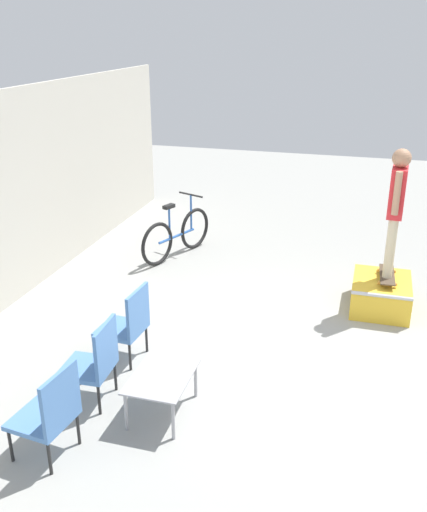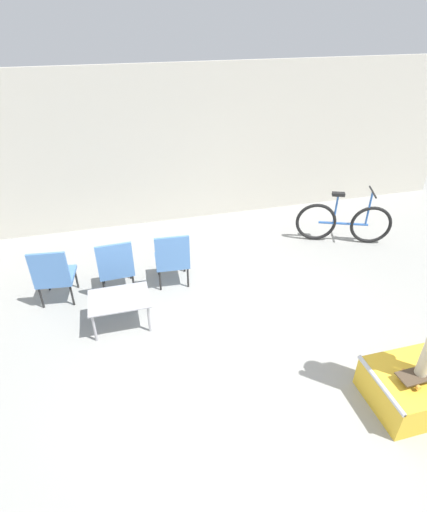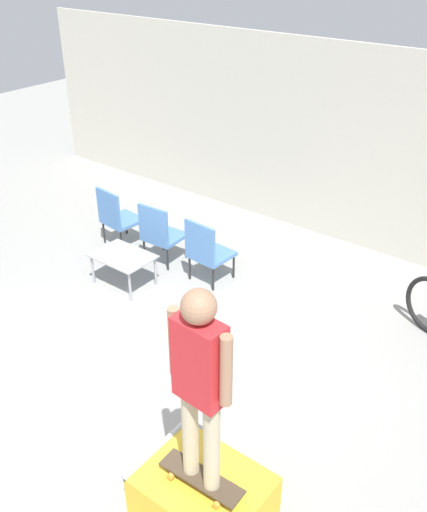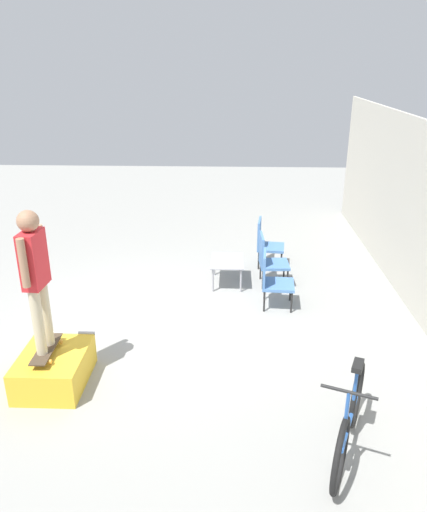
{
  "view_description": "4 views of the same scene",
  "coord_description": "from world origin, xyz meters",
  "px_view_note": "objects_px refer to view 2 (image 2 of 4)",
  "views": [
    {
      "loc": [
        -6.03,
        -0.61,
        3.8
      ],
      "look_at": [
        0.29,
        1.21,
        1.12
      ],
      "focal_mm": 40.0,
      "sensor_mm": 36.0,
      "label": 1
    },
    {
      "loc": [
        -1.26,
        -3.19,
        3.86
      ],
      "look_at": [
        -0.14,
        1.03,
        1.08
      ],
      "focal_mm": 28.0,
      "sensor_mm": 36.0,
      "label": 2
    },
    {
      "loc": [
        3.67,
        -3.31,
        4.33
      ],
      "look_at": [
        0.22,
        1.18,
        1.06
      ],
      "focal_mm": 40.0,
      "sensor_mm": 36.0,
      "label": 3
    },
    {
      "loc": [
        6.97,
        1.34,
        3.89
      ],
      "look_at": [
        0.18,
        1.08,
        1.17
      ],
      "focal_mm": 35.0,
      "sensor_mm": 36.0,
      "label": 4
    }
  ],
  "objects_px": {
    "coffee_table": "(119,301)",
    "patio_chair_left": "(54,274)",
    "patio_chair_center": "(116,266)",
    "patio_chair_right": "(172,258)",
    "bicycle": "(343,222)",
    "skate_ramp_box": "(416,387)"
  },
  "relations": [
    {
      "from": "coffee_table",
      "to": "patio_chair_right",
      "type": "xyz_separation_m",
      "value": [
        0.87,
        0.75,
        0.1
      ]
    },
    {
      "from": "coffee_table",
      "to": "patio_chair_right",
      "type": "relative_size",
      "value": 0.87
    },
    {
      "from": "skate_ramp_box",
      "to": "patio_chair_center",
      "type": "bearing_deg",
      "value": 136.91
    },
    {
      "from": "coffee_table",
      "to": "patio_chair_right",
      "type": "height_order",
      "value": "patio_chair_right"
    },
    {
      "from": "patio_chair_right",
      "to": "bicycle",
      "type": "xyz_separation_m",
      "value": [
        3.32,
        0.56,
        -0.11
      ]
    },
    {
      "from": "patio_chair_center",
      "to": "bicycle",
      "type": "relative_size",
      "value": 0.57
    },
    {
      "from": "coffee_table",
      "to": "patio_chair_left",
      "type": "xyz_separation_m",
      "value": [
        -0.89,
        0.75,
        0.1
      ]
    },
    {
      "from": "patio_chair_left",
      "to": "coffee_table",
      "type": "bearing_deg",
      "value": 146.2
    },
    {
      "from": "coffee_table",
      "to": "bicycle",
      "type": "bearing_deg",
      "value": 17.39
    },
    {
      "from": "coffee_table",
      "to": "patio_chair_left",
      "type": "height_order",
      "value": "patio_chair_left"
    },
    {
      "from": "patio_chair_center",
      "to": "bicycle",
      "type": "xyz_separation_m",
      "value": [
        4.19,
        0.56,
        -0.11
      ]
    },
    {
      "from": "skate_ramp_box",
      "to": "bicycle",
      "type": "bearing_deg",
      "value": 72.79
    },
    {
      "from": "patio_chair_right",
      "to": "patio_chair_center",
      "type": "bearing_deg",
      "value": 3.8
    },
    {
      "from": "coffee_table",
      "to": "bicycle",
      "type": "xyz_separation_m",
      "value": [
        4.19,
        1.31,
        -0.01
      ]
    },
    {
      "from": "coffee_table",
      "to": "patio_chair_left",
      "type": "distance_m",
      "value": 1.17
    },
    {
      "from": "patio_chair_center",
      "to": "patio_chair_right",
      "type": "distance_m",
      "value": 0.86
    },
    {
      "from": "patio_chair_left",
      "to": "patio_chair_right",
      "type": "distance_m",
      "value": 1.76
    },
    {
      "from": "patio_chair_left",
      "to": "bicycle",
      "type": "xyz_separation_m",
      "value": [
        5.08,
        0.56,
        -0.11
      ]
    },
    {
      "from": "patio_chair_left",
      "to": "bicycle",
      "type": "relative_size",
      "value": 0.57
    },
    {
      "from": "skate_ramp_box",
      "to": "patio_chair_right",
      "type": "xyz_separation_m",
      "value": [
        -2.25,
        2.91,
        0.29
      ]
    },
    {
      "from": "coffee_table",
      "to": "bicycle",
      "type": "height_order",
      "value": "bicycle"
    },
    {
      "from": "patio_chair_center",
      "to": "patio_chair_right",
      "type": "relative_size",
      "value": 1.0
    }
  ]
}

